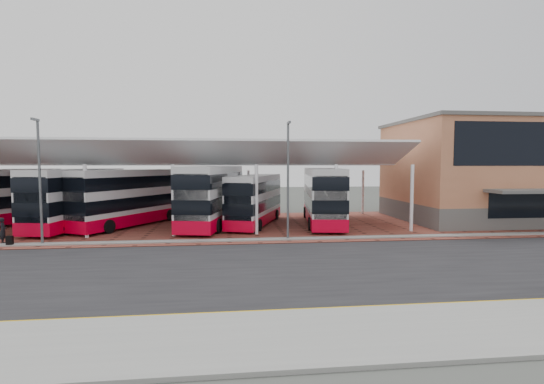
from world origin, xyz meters
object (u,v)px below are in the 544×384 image
object	(u,v)px
bus_5	(323,196)
pedestrian	(3,231)
terminal	(497,170)
bus_1	(78,198)
bus_2	(130,198)
bus_3	(213,196)
bus_4	(255,200)

from	to	relation	value
bus_5	pedestrian	bearing A→B (deg)	-156.44
bus_5	pedestrian	world-z (taller)	bus_5
terminal	bus_1	distance (m)	37.46
bus_5	bus_2	bearing A→B (deg)	-174.48
terminal	pedestrian	distance (m)	40.43
bus_3	pedestrian	xyz separation A→B (m)	(-13.30, -6.37, -1.62)
terminal	bus_3	world-z (taller)	terminal
bus_4	pedestrian	size ratio (longest dim) A/B	6.09
pedestrian	bus_1	bearing A→B (deg)	-37.72
terminal	bus_2	world-z (taller)	terminal
bus_5	bus_4	bearing A→B (deg)	-173.90
bus_2	pedestrian	xyz separation A→B (m)	(-6.34, -6.99, -1.48)
terminal	bus_1	size ratio (longest dim) A/B	1.55
terminal	bus_3	bearing A→B (deg)	-178.45
bus_2	pedestrian	distance (m)	9.55
bus_2	bus_4	size ratio (longest dim) A/B	1.08
terminal	bus_4	bearing A→B (deg)	-178.31
bus_3	bus_4	world-z (taller)	bus_3
bus_1	pedestrian	size ratio (longest dim) A/B	6.91
bus_2	bus_5	size ratio (longest dim) A/B	0.94
bus_2	bus_1	bearing A→B (deg)	-147.93
bus_2	bus_3	distance (m)	6.99
bus_2	bus_3	bearing A→B (deg)	24.17
bus_1	bus_3	bearing A→B (deg)	8.38
bus_2	bus_4	bearing A→B (deg)	26.13
bus_1	pedestrian	xyz separation A→B (m)	(-2.24, -6.79, -1.51)
bus_1	bus_3	xyz separation A→B (m)	(11.06, -0.42, 0.11)
bus_3	bus_2	bearing A→B (deg)	-172.42
bus_1	bus_3	world-z (taller)	bus_3
bus_1	terminal	bearing A→B (deg)	11.02
terminal	bus_2	distance (m)	33.37
bus_3	bus_1	bearing A→B (deg)	-169.50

